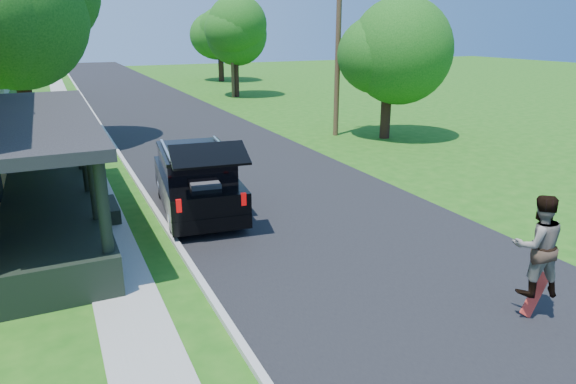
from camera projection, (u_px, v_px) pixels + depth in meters
name	position (u px, v px, depth m)	size (l,w,h in m)	color
ground	(382.00, 266.00, 11.86)	(140.00, 140.00, 0.00)	#1C5811
street	(178.00, 125.00, 29.14)	(8.00, 120.00, 0.02)	black
curb	(103.00, 130.00, 27.51)	(0.15, 120.00, 0.12)	#B0B0AB
sidewalk	(72.00, 133.00, 26.89)	(1.30, 120.00, 0.03)	#979890
black_suv	(197.00, 181.00, 15.13)	(2.59, 5.53, 2.49)	black
skateboarder	(538.00, 245.00, 9.30)	(1.13, 1.01, 1.92)	black
skateboard	(535.00, 296.00, 9.74)	(0.73, 0.21, 0.85)	red
tree_right_near	(389.00, 46.00, 24.32)	(4.79, 4.69, 6.90)	black
tree_right_mid	(234.00, 24.00, 39.33)	(6.16, 6.32, 8.20)	black
tree_right_far	(219.00, 30.00, 51.26)	(6.55, 6.30, 7.95)	black
utility_pole_near	(338.00, 42.00, 24.92)	(1.62, 0.30, 8.87)	#3D281C
utility_pole_far	(231.00, 34.00, 39.10)	(1.54, 0.27, 9.35)	#3D281C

